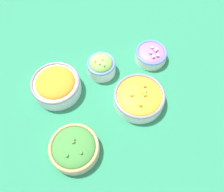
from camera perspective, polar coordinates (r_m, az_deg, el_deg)
name	(u,v)px	position (r m, az deg, el deg)	size (l,w,h in m)	color
ground_plane	(112,100)	(0.93, 0.00, -0.89)	(3.00, 3.00, 0.00)	#23704C
bowl_carrots	(56,85)	(0.94, -12.69, 2.57)	(0.18, 0.18, 0.07)	silver
bowl_squash	(139,97)	(0.90, 6.23, -0.22)	(0.18, 0.18, 0.07)	white
bowl_lettuce	(101,65)	(0.96, -2.48, 6.98)	(0.11, 0.11, 0.09)	silver
bowl_broccoli	(74,148)	(0.83, -8.66, -11.65)	(0.16, 0.16, 0.07)	beige
bowl_red_onion	(151,54)	(1.02, 8.91, 9.42)	(0.13, 0.13, 0.06)	silver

